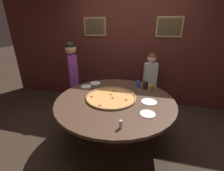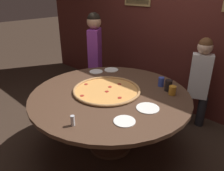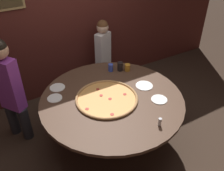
% 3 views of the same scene
% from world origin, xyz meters
% --- Properties ---
extents(ground_plane, '(24.00, 24.00, 0.00)m').
position_xyz_m(ground_plane, '(0.00, 0.00, 0.00)').
color(ground_plane, '#38281E').
extents(back_wall, '(6.40, 0.08, 2.60)m').
position_xyz_m(back_wall, '(0.00, 1.49, 1.30)').
color(back_wall, '#4C1E19').
rests_on(back_wall, ground_plane).
extents(dining_table, '(1.79, 1.79, 0.74)m').
position_xyz_m(dining_table, '(0.00, 0.00, 0.63)').
color(dining_table, '#4C3323').
rests_on(dining_table, ground_plane).
extents(giant_pizza, '(0.78, 0.78, 0.03)m').
position_xyz_m(giant_pizza, '(-0.07, 0.01, 0.75)').
color(giant_pizza, '#E0994C').
rests_on(giant_pizza, dining_table).
extents(drink_cup_far_right, '(0.08, 0.08, 0.13)m').
position_xyz_m(drink_cup_far_right, '(0.43, 0.52, 0.80)').
color(drink_cup_far_right, black).
rests_on(drink_cup_far_right, dining_table).
extents(drink_cup_by_shaker, '(0.08, 0.08, 0.10)m').
position_xyz_m(drink_cup_by_shaker, '(0.52, 0.45, 0.79)').
color(drink_cup_by_shaker, '#BC7A23').
rests_on(drink_cup_by_shaker, dining_table).
extents(drink_cup_beside_pizza, '(0.07, 0.07, 0.11)m').
position_xyz_m(drink_cup_beside_pizza, '(0.30, 0.57, 0.80)').
color(drink_cup_beside_pizza, '#384CB7').
rests_on(drink_cup_beside_pizza, dining_table).
extents(white_plate_beside_cup, '(0.20, 0.20, 0.01)m').
position_xyz_m(white_plate_beside_cup, '(-0.51, 0.55, 0.74)').
color(white_plate_beside_cup, white).
rests_on(white_plate_beside_cup, dining_table).
extents(white_plate_far_back, '(0.20, 0.20, 0.01)m').
position_xyz_m(white_plate_far_back, '(0.49, -0.32, 0.74)').
color(white_plate_far_back, white).
rests_on(white_plate_far_back, dining_table).
extents(white_plate_right_side, '(0.19, 0.19, 0.01)m').
position_xyz_m(white_plate_right_side, '(-0.62, 0.35, 0.74)').
color(white_plate_right_side, white).
rests_on(white_plate_right_side, dining_table).
extents(white_plate_left_side, '(0.23, 0.23, 0.01)m').
position_xyz_m(white_plate_left_side, '(0.50, 0.02, 0.74)').
color(white_plate_left_side, white).
rests_on(white_plate_left_side, dining_table).
extents(condiment_shaker, '(0.04, 0.04, 0.10)m').
position_xyz_m(condiment_shaker, '(0.21, -0.67, 0.79)').
color(condiment_shaker, silver).
rests_on(condiment_shaker, dining_table).
extents(diner_side_right, '(0.33, 0.23, 1.26)m').
position_xyz_m(diner_side_right, '(0.51, 1.19, 0.72)').
color(diner_side_right, '#232328').
rests_on(diner_side_right, ground_plane).
extents(diner_side_left, '(0.32, 0.38, 1.49)m').
position_xyz_m(diner_side_left, '(-1.07, 0.74, 0.84)').
color(diner_side_left, '#232328').
rests_on(diner_side_left, ground_plane).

